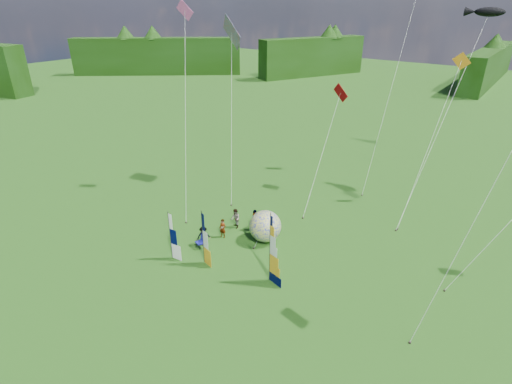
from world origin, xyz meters
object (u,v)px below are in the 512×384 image
Objects in this scene: feather_banner_main at (270,249)px; spectator_a at (223,228)px; spectator_c at (203,236)px; camp_chair at (200,241)px; side_banner_far at (170,236)px; spectator_b at (235,219)px; side_banner_left at (203,238)px; bol_inflatable at (265,226)px; spectator_d at (255,220)px; kite_whale at (446,110)px.

spectator_a is at bearing 174.70° from feather_banner_main.
spectator_c reaches higher than camp_chair.
side_banner_far is 2.17× the size of spectator_b.
bol_inflatable is (1.74, 4.78, -0.74)m from side_banner_left.
camp_chair is (-1.68, -4.38, -0.33)m from spectator_d.
side_banner_far is at bearing -120.02° from kite_whale.
spectator_d is 4.70m from camp_chair.
kite_whale reaches higher than side_banner_left.
bol_inflatable is at bearing 22.91° from spectator_a.
side_banner_left is at bearing -77.49° from spectator_a.
side_banner_far is at bearing -65.38° from spectator_b.
camp_chair is at bearing 156.21° from side_banner_left.
spectator_c is at bearing -122.27° from kite_whale.
side_banner_left is at bearing -110.00° from bol_inflatable.
spectator_b is 3.33m from spectator_c.
feather_banner_main is 2.70× the size of spectator_d.
side_banner_far is 6.94m from spectator_d.
spectator_d reaches higher than camp_chair.
camp_chair is (-0.37, -2.08, -0.21)m from spectator_a.
feather_banner_main is 6.36m from spectator_a.
spectator_b is 18.71m from kite_whale.
camp_chair is (-0.26, -3.75, -0.26)m from spectator_b.
bol_inflatable is 2.96m from spectator_b.
side_banner_left reaches higher than spectator_b.
spectator_a is at bearing -51.87° from spectator_b.
camp_chair is at bearing 118.17° from spectator_d.
kite_whale is at bearing 47.03° from spectator_a.
camp_chair is at bearing -121.41° from kite_whale.
camp_chair is (-1.45, 1.14, -1.39)m from side_banner_left.
camp_chair is (0.07, -0.43, -0.21)m from spectator_c.
side_banner_far is 23.34m from kite_whale.
spectator_d is (2.43, 6.44, -0.89)m from side_banner_far.
spectator_b is (-5.87, 3.81, -1.56)m from feather_banner_main.
camp_chair is 21.71m from kite_whale.
camp_chair is (0.75, 2.06, -1.22)m from side_banner_far.
bol_inflatable is 1.57× the size of spectator_a.
feather_banner_main reaches higher than spectator_c.
spectator_c is 1.38× the size of camp_chair.
kite_whale is (11.11, 12.98, 7.64)m from spectator_b.
side_banner_left is 5.15m from spectator_b.
spectator_a reaches higher than camp_chair.
bol_inflatable reaches higher than camp_chair.
kite_whale reaches higher than spectator_d.
spectator_a is (-5.77, 2.14, -1.61)m from feather_banner_main.
spectator_c is at bearing -135.43° from bol_inflatable.
spectator_b reaches higher than camp_chair.
side_banner_left is 1.10× the size of side_banner_far.
bol_inflatable is 17.05m from kite_whale.
bol_inflatable is at bearing -119.21° from kite_whale.
side_banner_left is at bearing -102.56° from spectator_c.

